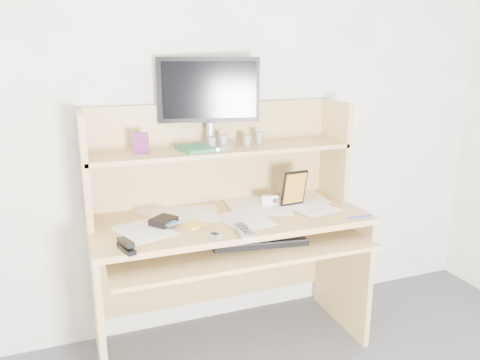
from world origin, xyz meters
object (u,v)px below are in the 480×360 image
object	(u,v)px
tv_remote	(244,231)
keyboard	(259,240)
game_case	(294,188)
desk	(226,221)
monitor	(209,99)

from	to	relation	value
tv_remote	keyboard	bearing A→B (deg)	50.74
keyboard	game_case	bearing A→B (deg)	42.32
desk	monitor	world-z (taller)	monitor
keyboard	tv_remote	distance (m)	0.19
desk	monitor	size ratio (longest dim) A/B	2.65
desk	tv_remote	world-z (taller)	desk
tv_remote	game_case	size ratio (longest dim) A/B	1.04
tv_remote	monitor	world-z (taller)	monitor
desk	keyboard	xyz separation A→B (m)	(0.09, -0.24, -0.03)
keyboard	game_case	distance (m)	0.39
keyboard	monitor	world-z (taller)	monitor
desk	monitor	xyz separation A→B (m)	(-0.04, 0.14, 0.63)
game_case	monitor	bearing A→B (deg)	151.18
game_case	keyboard	bearing A→B (deg)	-151.44
desk	monitor	distance (m)	0.65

